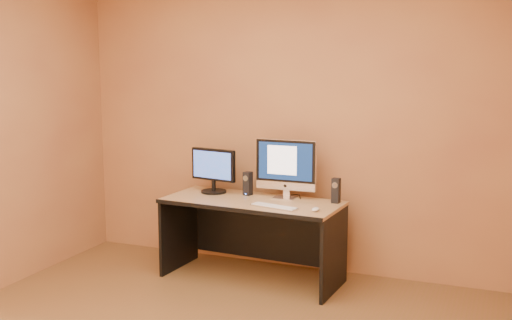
{
  "coord_description": "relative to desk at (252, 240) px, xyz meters",
  "views": [
    {
      "loc": [
        1.75,
        -3.24,
        1.85
      ],
      "look_at": [
        -0.14,
        1.43,
        1.03
      ],
      "focal_mm": 45.0,
      "sensor_mm": 36.0,
      "label": 1
    }
  ],
  "objects": [
    {
      "name": "second_monitor",
      "position": [
        -0.43,
        0.16,
        0.53
      ],
      "size": [
        0.47,
        0.29,
        0.38
      ],
      "primitive_type": null,
      "rotation": [
        0.0,
        0.0,
        -0.17
      ],
      "color": "black",
      "rests_on": "desk"
    },
    {
      "name": "desk",
      "position": [
        0.0,
        0.0,
        0.0
      ],
      "size": [
        1.5,
        0.73,
        0.68
      ],
      "primitive_type": null,
      "rotation": [
        0.0,
        0.0,
        -0.06
      ],
      "color": "tan",
      "rests_on": "ground"
    },
    {
      "name": "speaker_left",
      "position": [
        -0.11,
        0.18,
        0.44
      ],
      "size": [
        0.07,
        0.08,
        0.2
      ],
      "primitive_type": null,
      "rotation": [
        0.0,
        0.0,
        -0.2
      ],
      "color": "black",
      "rests_on": "desk"
    },
    {
      "name": "cable_b",
      "position": [
        0.23,
        0.28,
        0.34
      ],
      "size": [
        0.1,
        0.14,
        0.01
      ],
      "primitive_type": "cylinder",
      "rotation": [
        1.57,
        0.0,
        -0.62
      ],
      "color": "black",
      "rests_on": "desk"
    },
    {
      "name": "keyboard",
      "position": [
        0.26,
        -0.17,
        0.35
      ],
      "size": [
        0.41,
        0.19,
        0.02
      ],
      "primitive_type": "cube",
      "rotation": [
        0.0,
        0.0,
        -0.22
      ],
      "color": "silver",
      "rests_on": "desk"
    },
    {
      "name": "imac",
      "position": [
        0.22,
        0.18,
        0.59
      ],
      "size": [
        0.52,
        0.19,
        0.5
      ],
      "primitive_type": null,
      "rotation": [
        0.0,
        0.0,
        0.0
      ],
      "color": "silver",
      "rests_on": "desk"
    },
    {
      "name": "cable_a",
      "position": [
        0.32,
        0.28,
        0.34
      ],
      "size": [
        0.08,
        0.19,
        0.01
      ],
      "primitive_type": "cylinder",
      "rotation": [
        1.57,
        0.0,
        0.38
      ],
      "color": "black",
      "rests_on": "desk"
    },
    {
      "name": "speaker_right",
      "position": [
        0.66,
        0.17,
        0.44
      ],
      "size": [
        0.06,
        0.07,
        0.2
      ],
      "primitive_type": null,
      "rotation": [
        0.0,
        0.0,
        -0.04
      ],
      "color": "black",
      "rests_on": "desk"
    },
    {
      "name": "walls",
      "position": [
        0.21,
        -1.53,
        0.96
      ],
      "size": [
        4.0,
        4.0,
        2.6
      ],
      "primitive_type": null,
      "color": "#A77443",
      "rests_on": "ground"
    },
    {
      "name": "mouse",
      "position": [
        0.6,
        -0.17,
        0.36
      ],
      "size": [
        0.06,
        0.1,
        0.03
      ],
      "primitive_type": "ellipsoid",
      "rotation": [
        0.0,
        0.0,
        -0.07
      ],
      "color": "white",
      "rests_on": "desk"
    }
  ]
}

